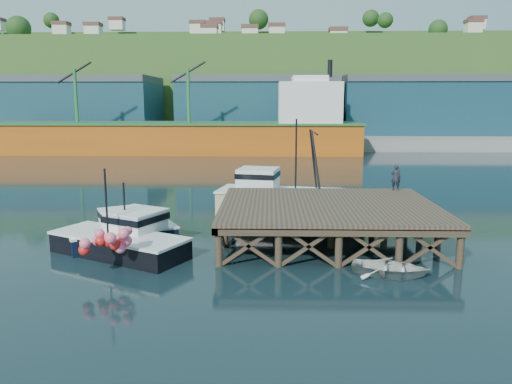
{
  "coord_description": "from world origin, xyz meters",
  "views": [
    {
      "loc": [
        2.2,
        -27.54,
        7.79
      ],
      "look_at": [
        1.39,
        2.0,
        2.39
      ],
      "focal_mm": 35.0,
      "sensor_mm": 36.0,
      "label": 1
    }
  ],
  "objects_px": {
    "trawler": "(286,195)",
    "dinghy": "(390,268)",
    "dockworker": "(396,177)",
    "boat_black": "(124,238)",
    "boat_navy": "(122,232)"
  },
  "relations": [
    {
      "from": "boat_navy",
      "to": "trawler",
      "type": "relative_size",
      "value": 0.58
    },
    {
      "from": "trawler",
      "to": "dinghy",
      "type": "relative_size",
      "value": 3.0
    },
    {
      "from": "boat_navy",
      "to": "dockworker",
      "type": "height_order",
      "value": "dockworker"
    },
    {
      "from": "boat_navy",
      "to": "boat_black",
      "type": "height_order",
      "value": "boat_black"
    },
    {
      "from": "dinghy",
      "to": "dockworker",
      "type": "xyz_separation_m",
      "value": [
        2.64,
        10.2,
        2.6
      ]
    },
    {
      "from": "boat_black",
      "to": "trawler",
      "type": "distance_m",
      "value": 12.76
    },
    {
      "from": "boat_black",
      "to": "trawler",
      "type": "relative_size",
      "value": 0.75
    },
    {
      "from": "trawler",
      "to": "dockworker",
      "type": "distance_m",
      "value": 7.47
    },
    {
      "from": "boat_black",
      "to": "dinghy",
      "type": "distance_m",
      "value": 13.35
    },
    {
      "from": "trawler",
      "to": "boat_navy",
      "type": "bearing_deg",
      "value": -128.6
    },
    {
      "from": "boat_navy",
      "to": "dinghy",
      "type": "xyz_separation_m",
      "value": [
        13.57,
        -4.58,
        -0.36
      ]
    },
    {
      "from": "boat_black",
      "to": "dinghy",
      "type": "bearing_deg",
      "value": 14.56
    },
    {
      "from": "boat_black",
      "to": "trawler",
      "type": "height_order",
      "value": "trawler"
    },
    {
      "from": "boat_black",
      "to": "dockworker",
      "type": "xyz_separation_m",
      "value": [
        15.65,
        7.26,
        2.11
      ]
    },
    {
      "from": "trawler",
      "to": "dinghy",
      "type": "bearing_deg",
      "value": -59.06
    }
  ]
}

